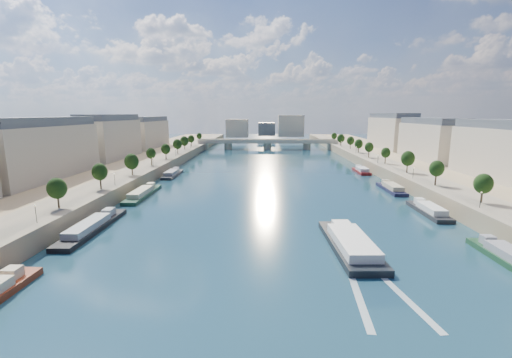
{
  "coord_description": "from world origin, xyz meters",
  "views": [
    {
      "loc": [
        -2.69,
        -40.7,
        28.78
      ],
      "look_at": [
        -5.61,
        82.95,
        5.0
      ],
      "focal_mm": 24.0,
      "sensor_mm": 36.0,
      "label": 1
    }
  ],
  "objects": [
    {
      "name": "tour_barge",
      "position": [
        16.01,
        29.64,
        1.08
      ],
      "size": [
        9.08,
        28.54,
        3.84
      ],
      "rotation": [
        0.0,
        0.0,
        0.04
      ],
      "color": "black",
      "rests_on": "ground"
    },
    {
      "name": "lamps_left",
      "position": [
        -52.5,
        90.0,
        7.78
      ],
      "size": [
        0.36,
        200.36,
        4.28
      ],
      "color": "black",
      "rests_on": "ground"
    },
    {
      "name": "bridge",
      "position": [
        0.0,
        237.75,
        5.08
      ],
      "size": [
        112.0,
        12.0,
        8.15
      ],
      "color": "#C1B79E",
      "rests_on": "ground"
    },
    {
      "name": "pave_left",
      "position": [
        -57.0,
        100.0,
        5.05
      ],
      "size": [
        14.0,
        520.0,
        0.1
      ],
      "primitive_type": "cube",
      "color": "gray",
      "rests_on": "quay_left"
    },
    {
      "name": "moored_barges_right",
      "position": [
        45.5,
        53.21,
        0.84
      ],
      "size": [
        5.0,
        160.26,
        3.6
      ],
      "color": "black",
      "rests_on": "ground"
    },
    {
      "name": "quay_left",
      "position": [
        -72.0,
        100.0,
        2.5
      ],
      "size": [
        44.0,
        520.0,
        5.0
      ],
      "primitive_type": "cube",
      "color": "#9E8460",
      "rests_on": "ground"
    },
    {
      "name": "buildings_left",
      "position": [
        -85.0,
        112.0,
        16.45
      ],
      "size": [
        16.0,
        226.0,
        23.2
      ],
      "color": "#C3B196",
      "rests_on": "ground"
    },
    {
      "name": "wake",
      "position": [
        16.01,
        13.06,
        0.02
      ],
      "size": [
        10.76,
        26.01,
        0.04
      ],
      "color": "silver",
      "rests_on": "ground"
    },
    {
      "name": "buildings_right",
      "position": [
        85.0,
        112.0,
        16.45
      ],
      "size": [
        16.0,
        226.0,
        23.2
      ],
      "color": "#C3B196",
      "rests_on": "ground"
    },
    {
      "name": "pave_right",
      "position": [
        57.0,
        100.0,
        5.05
      ],
      "size": [
        14.0,
        520.0,
        0.1
      ],
      "primitive_type": "cube",
      "color": "gray",
      "rests_on": "quay_right"
    },
    {
      "name": "trees_left",
      "position": [
        -55.0,
        102.0,
        10.48
      ],
      "size": [
        4.8,
        268.8,
        8.26
      ],
      "color": "#382B1E",
      "rests_on": "ground"
    },
    {
      "name": "lamps_right",
      "position": [
        52.5,
        105.0,
        7.78
      ],
      "size": [
        0.36,
        200.36,
        4.28
      ],
      "color": "black",
      "rests_on": "ground"
    },
    {
      "name": "trees_right",
      "position": [
        55.0,
        110.0,
        10.48
      ],
      "size": [
        4.8,
        268.8,
        8.26
      ],
      "color": "#382B1E",
      "rests_on": "ground"
    },
    {
      "name": "quay_right",
      "position": [
        72.0,
        100.0,
        2.5
      ],
      "size": [
        44.0,
        520.0,
        5.0
      ],
      "primitive_type": "cube",
      "color": "#9E8460",
      "rests_on": "ground"
    },
    {
      "name": "ground",
      "position": [
        0.0,
        100.0,
        0.0
      ],
      "size": [
        700.0,
        700.0,
        0.0
      ],
      "primitive_type": "plane",
      "color": "#0D2D3A",
      "rests_on": "ground"
    },
    {
      "name": "skyline",
      "position": [
        3.19,
        319.52,
        14.66
      ],
      "size": [
        79.0,
        42.0,
        22.0
      ],
      "color": "#C3B196",
      "rests_on": "ground"
    },
    {
      "name": "moored_barges_left",
      "position": [
        -45.5,
        43.81,
        0.84
      ],
      "size": [
        5.0,
        160.23,
        3.6
      ],
      "color": "#191E38",
      "rests_on": "ground"
    }
  ]
}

